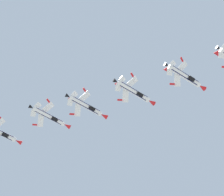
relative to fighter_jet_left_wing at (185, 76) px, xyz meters
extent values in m
cone|color=black|center=(10.08, -8.65, 2.50)|extent=(2.07, 1.98, 1.36)
cube|color=red|center=(11.67, -3.57, -0.52)|extent=(1.62, 0.64, 0.54)
cube|color=white|center=(10.92, -6.80, 1.54)|extent=(1.94, 2.03, 1.51)
cube|color=white|center=(12.11, -8.86, 3.46)|extent=(2.47, 2.46, 1.51)
cube|color=red|center=(11.20, -6.69, 3.91)|extent=(3.15, 2.85, 2.15)
cylinder|color=white|center=(-0.24, -0.14, 0.00)|extent=(11.24, 7.48, 1.70)
cube|color=#191E4C|center=(-0.09, -0.40, -0.36)|extent=(9.41, 6.23, 1.23)
cone|color=red|center=(5.95, 3.43, 0.00)|extent=(2.86, 2.55, 1.56)
cone|color=black|center=(-6.09, -3.52, 0.00)|extent=(2.07, 1.98, 1.36)
ellipsoid|color=#192333|center=(1.84, 1.53, 0.49)|extent=(3.55, 2.94, 1.55)
cube|color=black|center=(1.89, 0.49, -0.62)|extent=(2.60, 2.30, 1.35)
cube|color=white|center=(-2.70, 0.69, -1.74)|extent=(2.02, 3.42, 2.85)
cube|color=red|center=(-4.48, 1.52, -3.09)|extent=(1.62, 0.64, 0.54)
cube|color=white|center=(-0.70, -2.78, 1.60)|extent=(3.85, 3.39, 2.85)
cube|color=red|center=(-0.86, -4.74, 2.95)|extent=(1.34, 1.66, 0.54)
cube|color=white|center=(-5.24, -1.68, -0.98)|extent=(1.93, 2.01, 1.53)
cube|color=white|center=(-4.07, -3.71, 0.97)|extent=(2.46, 2.44, 1.53)
cube|color=red|center=(-4.98, -1.54, 1.39)|extent=(3.16, 2.88, 2.12)
cylinder|color=white|center=(-15.98, 5.71, 0.42)|extent=(11.24, 7.48, 1.70)
cube|color=#191E4C|center=(-15.85, 5.48, 0.03)|extent=(9.44, 6.28, 1.13)
cone|color=red|center=(-9.79, 9.28, 0.42)|extent=(2.86, 2.55, 1.56)
cone|color=black|center=(-21.83, 2.33, 0.42)|extent=(2.07, 1.98, 1.36)
ellipsoid|color=#192333|center=(-13.87, 7.33, 0.96)|extent=(3.53, 2.92, 1.52)
cube|color=black|center=(-13.89, 6.40, -0.25)|extent=(2.60, 2.30, 1.31)
cube|color=white|center=(-18.53, 6.69, -1.09)|extent=(2.03, 3.68, 2.49)
cube|color=red|center=(-20.38, 7.65, -2.25)|extent=(1.62, 0.66, 0.51)
cube|color=white|center=(-16.36, 2.92, 1.79)|extent=(4.07, 3.52, 2.49)
cube|color=red|center=(-16.45, 0.85, 2.95)|extent=(1.35, 1.67, 0.51)
cube|color=white|center=(-21.03, 4.26, -0.42)|extent=(1.95, 2.14, 1.35)
cube|color=white|center=(-19.76, 2.05, 1.27)|extent=(2.56, 2.52, 1.35)
cube|color=red|center=(-20.64, 4.17, 1.93)|extent=(3.05, 2.69, 2.28)
cylinder|color=white|center=(-31.64, 11.55, 1.10)|extent=(11.24, 7.48, 1.70)
cube|color=#191E4C|center=(-31.49, 11.29, 0.74)|extent=(9.41, 6.23, 1.22)
cone|color=red|center=(-25.45, 15.13, 1.10)|extent=(2.86, 2.55, 1.56)
cone|color=black|center=(-37.48, 8.17, 1.10)|extent=(2.07, 1.98, 1.36)
ellipsoid|color=#192333|center=(-29.56, 13.22, 1.59)|extent=(3.55, 2.94, 1.55)
cube|color=black|center=(-29.51, 12.19, 0.47)|extent=(2.60, 2.30, 1.35)
cube|color=white|center=(-34.11, 12.40, -0.62)|extent=(2.02, 3.45, 2.81)
cube|color=red|center=(-35.89, 13.25, -1.94)|extent=(1.62, 0.64, 0.54)
cube|color=white|center=(-32.09, 8.89, 2.68)|extent=(3.87, 3.40, 2.81)
cube|color=red|center=(-32.24, 6.93, 4.01)|extent=(1.34, 1.66, 0.54)
cube|color=white|center=(-36.65, 10.02, 0.13)|extent=(1.94, 2.03, 1.51)
cube|color=white|center=(-35.46, 7.98, 2.06)|extent=(2.47, 2.45, 1.51)
cube|color=red|center=(-36.37, 10.14, 2.50)|extent=(3.15, 2.86, 2.14)
cylinder|color=white|center=(-44.67, 16.77, 2.89)|extent=(11.24, 7.48, 1.70)
cube|color=#191E4C|center=(-44.54, 16.55, 2.50)|extent=(9.44, 6.28, 1.12)
cone|color=red|center=(-38.48, 20.35, 2.89)|extent=(2.86, 2.55, 1.56)
cone|color=black|center=(-50.52, 13.39, 2.89)|extent=(2.07, 1.98, 1.36)
ellipsoid|color=#192333|center=(-42.56, 18.39, 3.43)|extent=(3.53, 2.92, 1.52)
cube|color=black|center=(-42.58, 17.47, 2.22)|extent=(2.60, 2.30, 1.30)
cube|color=white|center=(-47.23, 17.77, 1.40)|extent=(2.03, 3.69, 2.46)
cube|color=red|center=(-49.08, 18.73, 0.25)|extent=(1.62, 0.66, 0.51)
cube|color=white|center=(-45.04, 13.98, 4.25)|extent=(4.08, 3.53, 2.46)
cube|color=red|center=(-45.13, 11.89, 5.39)|extent=(1.35, 1.67, 0.51)
cube|color=white|center=(-49.73, 15.33, 2.06)|extent=(1.95, 2.15, 1.33)
cube|color=white|center=(-48.45, 13.11, 3.73)|extent=(2.57, 2.53, 1.33)
cube|color=red|center=(-49.32, 15.22, 4.41)|extent=(3.04, 2.67, 2.29)
cylinder|color=white|center=(-61.65, 22.21, 0.46)|extent=(11.24, 7.48, 1.70)
cone|color=red|center=(-55.46, 25.79, 0.46)|extent=(2.86, 2.55, 1.56)
ellipsoid|color=#192333|center=(-59.57, 23.88, 0.95)|extent=(3.55, 2.94, 1.55)
cube|color=black|center=(-59.52, 22.85, -0.17)|extent=(2.60, 2.30, 1.35)
camera|label=1|loc=(-23.76, -27.07, -81.97)|focal=43.78mm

